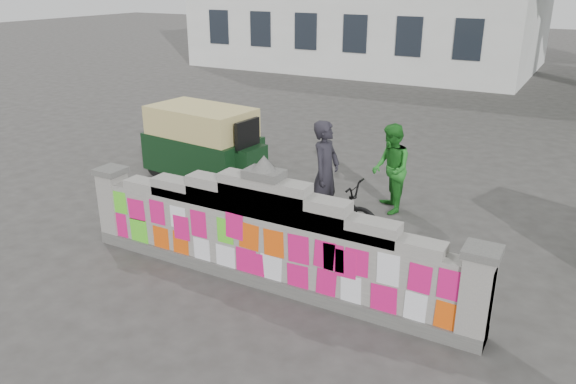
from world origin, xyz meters
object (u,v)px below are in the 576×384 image
cyclist_rider (325,187)px  rickshaw_left (205,142)px  pedestrian (391,169)px  cyclist_bike (325,207)px

cyclist_rider → rickshaw_left: cyclist_rider is taller
cyclist_rider → rickshaw_left: 3.98m
cyclist_rider → pedestrian: (0.61, 1.65, -0.05)m
cyclist_bike → rickshaw_left: 3.99m
cyclist_bike → pedestrian: size_ratio=1.19×
cyclist_rider → pedestrian: 1.76m
cyclist_rider → pedestrian: bearing=-20.0°
pedestrian → rickshaw_left: pedestrian is taller
cyclist_bike → cyclist_rider: size_ratio=1.12×
cyclist_bike → pedestrian: bearing=-20.0°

